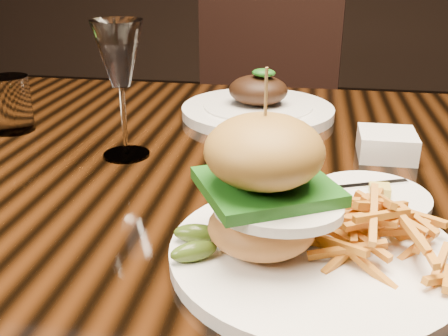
% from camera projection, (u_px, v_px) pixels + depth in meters
% --- Properties ---
extents(dining_table, '(1.60, 0.90, 0.75)m').
position_uv_depth(dining_table, '(257.00, 208.00, 0.80)').
color(dining_table, black).
rests_on(dining_table, ground).
extents(burger_plate, '(0.29, 0.29, 0.20)m').
position_uv_depth(burger_plate, '(305.00, 217.00, 0.51)').
color(burger_plate, white).
rests_on(burger_plate, dining_table).
extents(side_saucer, '(0.15, 0.15, 0.02)m').
position_uv_depth(side_saucer, '(371.00, 197.00, 0.65)').
color(side_saucer, white).
rests_on(side_saucer, dining_table).
extents(ramekin, '(0.09, 0.09, 0.04)m').
position_uv_depth(ramekin, '(387.00, 144.00, 0.78)').
color(ramekin, white).
rests_on(ramekin, dining_table).
extents(wine_glass, '(0.07, 0.07, 0.20)m').
position_uv_depth(wine_glass, '(119.00, 58.00, 0.74)').
color(wine_glass, white).
rests_on(wine_glass, dining_table).
extents(water_tumbler, '(0.07, 0.07, 0.09)m').
position_uv_depth(water_tumbler, '(10.00, 104.00, 0.88)').
color(water_tumbler, white).
rests_on(water_tumbler, dining_table).
extents(far_dish, '(0.28, 0.28, 0.09)m').
position_uv_depth(far_dish, '(258.00, 107.00, 0.97)').
color(far_dish, white).
rests_on(far_dish, dining_table).
extents(chair_far, '(0.50, 0.50, 0.95)m').
position_uv_depth(chair_far, '(261.00, 117.00, 1.67)').
color(chair_far, black).
rests_on(chair_far, ground).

